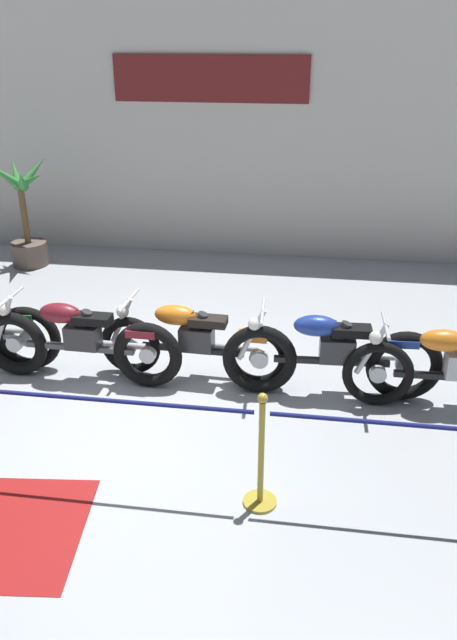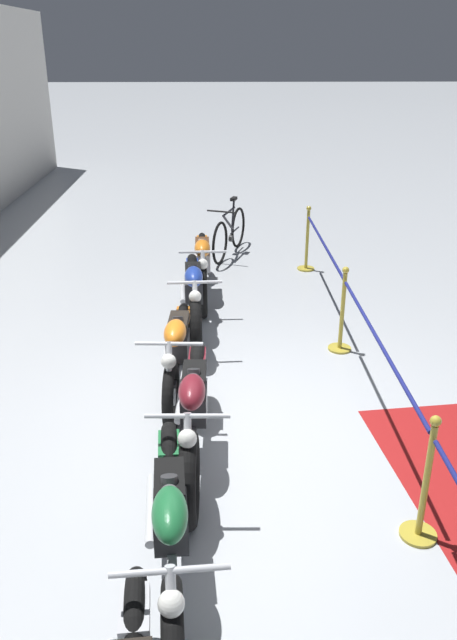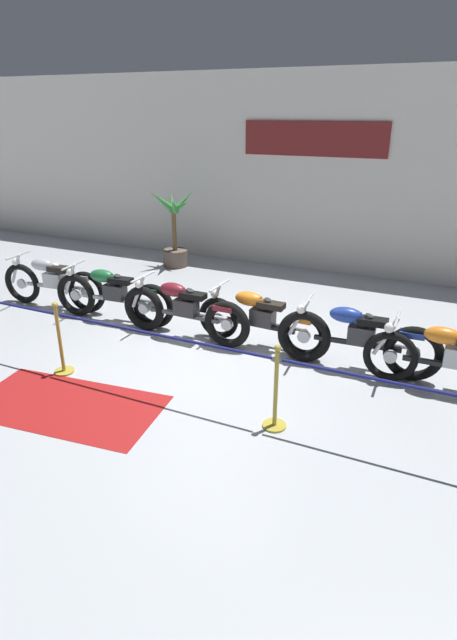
{
  "view_description": "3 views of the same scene",
  "coord_description": "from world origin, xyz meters",
  "px_view_note": "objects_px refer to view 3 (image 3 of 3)",
  "views": [
    {
      "loc": [
        1.86,
        -5.21,
        3.55
      ],
      "look_at": [
        1.02,
        0.53,
        0.83
      ],
      "focal_mm": 35.0,
      "sensor_mm": 36.0,
      "label": 1
    },
    {
      "loc": [
        -5.18,
        0.32,
        3.38
      ],
      "look_at": [
        0.79,
        0.16,
        0.73
      ],
      "focal_mm": 35.0,
      "sensor_mm": 36.0,
      "label": 2
    },
    {
      "loc": [
        3.08,
        -5.85,
        3.41
      ],
      "look_at": [
        0.13,
        0.58,
        0.41
      ],
      "focal_mm": 28.0,
      "sensor_mm": 36.0,
      "label": 3
    }
  ],
  "objects_px": {
    "stanchion_far_left": "(79,330)",
    "stanchion_mid_right": "(275,400)",
    "motorcycle_orange_3": "(259,319)",
    "floor_banner": "(66,405)",
    "potted_palm_left_of_row": "(174,235)",
    "motorcycle_maroon_2": "(183,311)",
    "motorcycle_green_1": "(113,295)",
    "motorcycle_silver_0": "(52,282)",
    "motorcycle_orange_5": "(453,360)",
    "stanchion_mid_left": "(61,349)",
    "motorcycle_blue_4": "(357,339)"
  },
  "relations": [
    {
      "from": "motorcycle_maroon_2",
      "to": "motorcycle_orange_3",
      "type": "relative_size",
      "value": 1.08
    },
    {
      "from": "stanchion_mid_left",
      "to": "motorcycle_silver_0",
      "type": "bearing_deg",
      "value": 134.73
    },
    {
      "from": "motorcycle_green_1",
      "to": "motorcycle_maroon_2",
      "type": "distance_m",
      "value": 1.45
    },
    {
      "from": "motorcycle_orange_3",
      "to": "floor_banner",
      "type": "bearing_deg",
      "value": -121.44
    },
    {
      "from": "motorcycle_blue_4",
      "to": "stanchion_mid_right",
      "type": "xyz_separation_m",
      "value": [
        -0.55,
        -1.77,
        -0.12
      ]
    },
    {
      "from": "stanchion_far_left",
      "to": "stanchion_mid_left",
      "type": "bearing_deg",
      "value": 180.0
    },
    {
      "from": "motorcycle_orange_5",
      "to": "stanchion_mid_left",
      "type": "xyz_separation_m",
      "value": [
        -4.92,
        -1.67,
        -0.11
      ]
    },
    {
      "from": "motorcycle_maroon_2",
      "to": "motorcycle_green_1",
      "type": "bearing_deg",
      "value": 175.69
    },
    {
      "from": "potted_palm_left_of_row",
      "to": "floor_banner",
      "type": "bearing_deg",
      "value": -72.71
    },
    {
      "from": "motorcycle_orange_3",
      "to": "potted_palm_left_of_row",
      "type": "relative_size",
      "value": 1.16
    },
    {
      "from": "potted_palm_left_of_row",
      "to": "motorcycle_maroon_2",
      "type": "bearing_deg",
      "value": -57.75
    },
    {
      "from": "motorcycle_green_1",
      "to": "potted_palm_left_of_row",
      "type": "bearing_deg",
      "value": 102.18
    },
    {
      "from": "stanchion_far_left",
      "to": "motorcycle_green_1",
      "type": "bearing_deg",
      "value": 114.6
    },
    {
      "from": "motorcycle_blue_4",
      "to": "floor_banner",
      "type": "height_order",
      "value": "motorcycle_blue_4"
    },
    {
      "from": "motorcycle_green_1",
      "to": "potted_palm_left_of_row",
      "type": "xyz_separation_m",
      "value": [
        -0.72,
        3.32,
        0.26
      ]
    },
    {
      "from": "motorcycle_maroon_2",
      "to": "stanchion_far_left",
      "type": "bearing_deg",
      "value": -109.96
    },
    {
      "from": "stanchion_far_left",
      "to": "stanchion_mid_right",
      "type": "distance_m",
      "value": 2.79
    },
    {
      "from": "motorcycle_orange_3",
      "to": "motorcycle_blue_4",
      "type": "relative_size",
      "value": 0.93
    },
    {
      "from": "motorcycle_silver_0",
      "to": "motorcycle_orange_5",
      "type": "bearing_deg",
      "value": -1.87
    },
    {
      "from": "stanchion_mid_left",
      "to": "stanchion_mid_right",
      "type": "relative_size",
      "value": 1.0
    },
    {
      "from": "motorcycle_orange_5",
      "to": "potted_palm_left_of_row",
      "type": "bearing_deg",
      "value": 150.54
    },
    {
      "from": "motorcycle_orange_3",
      "to": "stanchion_far_left",
      "type": "height_order",
      "value": "stanchion_far_left"
    },
    {
      "from": "motorcycle_orange_3",
      "to": "stanchion_mid_left",
      "type": "distance_m",
      "value": 2.9
    },
    {
      "from": "motorcycle_orange_5",
      "to": "potted_palm_left_of_row",
      "type": "distance_m",
      "value": 7.02
    },
    {
      "from": "stanchion_mid_right",
      "to": "motorcycle_orange_3",
      "type": "bearing_deg",
      "value": 116.46
    },
    {
      "from": "motorcycle_silver_0",
      "to": "motorcycle_blue_4",
      "type": "bearing_deg",
      "value": -1.33
    },
    {
      "from": "stanchion_mid_left",
      "to": "motorcycle_blue_4",
      "type": "bearing_deg",
      "value": 25.63
    },
    {
      "from": "stanchion_mid_left",
      "to": "floor_banner",
      "type": "distance_m",
      "value": 0.97
    },
    {
      "from": "stanchion_mid_left",
      "to": "stanchion_mid_right",
      "type": "height_order",
      "value": "same"
    },
    {
      "from": "motorcycle_green_1",
      "to": "stanchion_mid_right",
      "type": "height_order",
      "value": "stanchion_mid_right"
    },
    {
      "from": "potted_palm_left_of_row",
      "to": "stanchion_mid_right",
      "type": "xyz_separation_m",
      "value": [
        4.31,
        -5.13,
        -0.38
      ]
    },
    {
      "from": "stanchion_mid_right",
      "to": "motorcycle_silver_0",
      "type": "bearing_deg",
      "value": 159.26
    },
    {
      "from": "motorcycle_maroon_2",
      "to": "motorcycle_blue_4",
      "type": "bearing_deg",
      "value": 1.42
    },
    {
      "from": "potted_palm_left_of_row",
      "to": "floor_banner",
      "type": "height_order",
      "value": "potted_palm_left_of_row"
    },
    {
      "from": "potted_palm_left_of_row",
      "to": "stanchion_far_left",
      "type": "bearing_deg",
      "value": -73.24
    },
    {
      "from": "motorcycle_silver_0",
      "to": "motorcycle_orange_5",
      "type": "height_order",
      "value": "motorcycle_silver_0"
    },
    {
      "from": "stanchion_far_left",
      "to": "floor_banner",
      "type": "distance_m",
      "value": 1.01
    },
    {
      "from": "motorcycle_silver_0",
      "to": "stanchion_mid_right",
      "type": "height_order",
      "value": "stanchion_mid_right"
    },
    {
      "from": "motorcycle_green_1",
      "to": "motorcycle_blue_4",
      "type": "relative_size",
      "value": 1.01
    },
    {
      "from": "motorcycle_orange_5",
      "to": "stanchion_mid_left",
      "type": "bearing_deg",
      "value": -161.23
    },
    {
      "from": "motorcycle_silver_0",
      "to": "motorcycle_green_1",
      "type": "distance_m",
      "value": 1.41
    },
    {
      "from": "motorcycle_silver_0",
      "to": "stanchion_mid_left",
      "type": "relative_size",
      "value": 2.07
    },
    {
      "from": "stanchion_far_left",
      "to": "potted_palm_left_of_row",
      "type": "bearing_deg",
      "value": 106.76
    },
    {
      "from": "motorcycle_silver_0",
      "to": "floor_banner",
      "type": "bearing_deg",
      "value": -45.73
    },
    {
      "from": "motorcycle_silver_0",
      "to": "motorcycle_orange_5",
      "type": "relative_size",
      "value": 0.96
    },
    {
      "from": "potted_palm_left_of_row",
      "to": "stanchion_mid_left",
      "type": "xyz_separation_m",
      "value": [
        1.18,
        -5.13,
        -0.38
      ]
    },
    {
      "from": "potted_palm_left_of_row",
      "to": "stanchion_far_left",
      "type": "height_order",
      "value": "potted_palm_left_of_row"
    },
    {
      "from": "motorcycle_green_1",
      "to": "stanchion_mid_left",
      "type": "xyz_separation_m",
      "value": [
        0.47,
        -1.81,
        -0.12
      ]
    },
    {
      "from": "motorcycle_orange_3",
      "to": "motorcycle_blue_4",
      "type": "xyz_separation_m",
      "value": [
        1.5,
        -0.13,
        0.02
      ]
    },
    {
      "from": "motorcycle_green_1",
      "to": "motorcycle_orange_5",
      "type": "height_order",
      "value": "motorcycle_green_1"
    }
  ]
}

